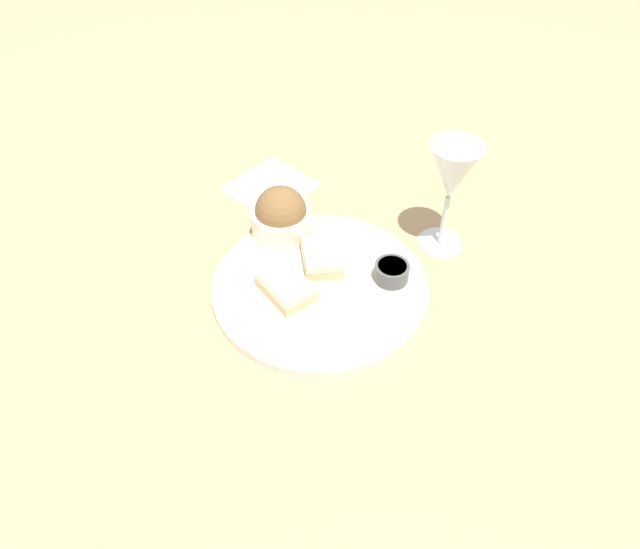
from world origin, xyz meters
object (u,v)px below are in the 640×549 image
Objects in this scene: sauce_ramekin at (392,271)px; cheese_toast_near at (322,256)px; salad_bowl at (281,216)px; napkin at (270,186)px; cheese_toast_far at (286,287)px; wine_glass at (452,176)px.

cheese_toast_near is (0.06, 0.09, -0.00)m from sauce_ramekin.
sauce_ramekin is at bearing -134.80° from salad_bowl.
napkin is (0.22, 0.04, -0.02)m from cheese_toast_near.
cheese_toast_near is 0.87× the size of cheese_toast_far.
cheese_toast_far is at bearing 87.16° from sauce_ramekin.
salad_bowl is 0.26m from wine_glass.
cheese_toast_near is at bearing 93.77° from wine_glass.
salad_bowl is 1.83× the size of sauce_ramekin.
cheese_toast_near is (-0.08, -0.05, -0.02)m from salad_bowl.
cheese_toast_near is at bearing -169.36° from napkin.
sauce_ramekin is at bearing -121.86° from cheese_toast_near.
salad_bowl is at bearing 74.68° from wine_glass.
sauce_ramekin is 0.29× the size of napkin.
sauce_ramekin is 0.11m from cheese_toast_near.
wine_glass reaches higher than sauce_ramekin.
cheese_toast_near is 0.48× the size of napkin.
cheese_toast_far is 0.53× the size of wine_glass.
sauce_ramekin is 0.16m from cheese_toast_far.
wine_glass is 0.34m from napkin.
salad_bowl reaches higher than sauce_ramekin.
cheese_toast_near is 0.22m from wine_glass.
sauce_ramekin and cheese_toast_near have the same top height.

